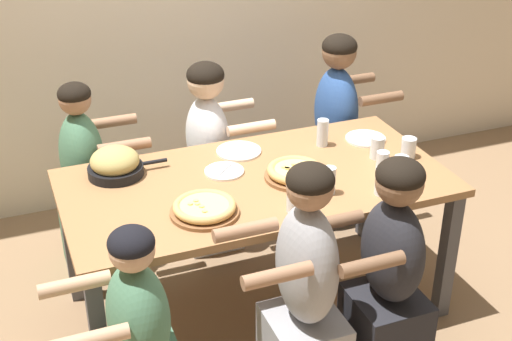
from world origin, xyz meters
TOP-DOWN VIEW (x-y plane):
  - ground_plane at (0.00, 0.00)m, footprint 18.00×18.00m
  - dining_table at (0.00, 0.00)m, footprint 1.90×0.96m
  - pizza_board_main at (-0.34, -0.22)m, footprint 0.32×0.32m
  - pizza_board_second at (0.19, -0.06)m, footprint 0.30×0.30m
  - skillet_bowl at (-0.63, 0.30)m, footprint 0.40×0.28m
  - empty_plate_a at (-0.12, 0.13)m, footprint 0.20×0.20m
  - empty_plate_b at (0.73, 0.21)m, footprint 0.22×0.22m
  - empty_plate_c at (0.03, 0.32)m, footprint 0.24×0.24m
  - drinking_glass_a at (0.48, 0.23)m, footprint 0.06×0.06m
  - drinking_glass_b at (0.05, -0.34)m, footprint 0.07×0.07m
  - drinking_glass_c at (0.83, -0.06)m, footprint 0.08×0.08m
  - drinking_glass_d at (0.68, -0.01)m, footprint 0.07×0.07m
  - drinking_glass_e at (0.51, -0.35)m, footprint 0.08×0.08m
  - drinking_glass_f at (0.27, -0.25)m, footprint 0.06×0.06m
  - drinking_glass_g at (0.62, -0.16)m, footprint 0.06×0.06m
  - drinking_glass_h at (0.66, -0.26)m, footprint 0.07×0.07m
  - diner_near_midright at (0.36, -0.70)m, footprint 0.51×0.40m
  - diner_far_right at (0.80, 0.70)m, footprint 0.51×0.40m
  - diner_far_left at (-0.74, 0.70)m, footprint 0.51×0.40m
  - diner_near_center at (-0.05, -0.70)m, footprint 0.51×0.40m
  - diner_far_center at (-0.02, 0.70)m, footprint 0.51×0.40m

SIDE VIEW (x-z plane):
  - ground_plane at x=0.00m, z-range 0.00..0.00m
  - diner_far_left at x=-0.74m, z-range -0.06..1.08m
  - diner_near_midright at x=0.36m, z-range -0.04..1.11m
  - diner_far_center at x=-0.02m, z-range -0.04..1.12m
  - diner_near_center at x=-0.05m, z-range -0.05..1.15m
  - diner_far_right at x=0.80m, z-range -0.04..1.18m
  - dining_table at x=0.00m, z-range 0.30..1.08m
  - empty_plate_c at x=0.03m, z-range 0.77..0.79m
  - empty_plate_b at x=0.73m, z-range 0.77..0.79m
  - empty_plate_a at x=-0.12m, z-range 0.77..0.79m
  - pizza_board_main at x=-0.34m, z-range 0.77..0.83m
  - pizza_board_second at x=0.19m, z-range 0.77..0.84m
  - drinking_glass_g at x=0.62m, z-range 0.77..0.88m
  - drinking_glass_c at x=0.83m, z-range 0.77..0.88m
  - drinking_glass_d at x=0.68m, z-range 0.77..0.88m
  - drinking_glass_b at x=0.05m, z-range 0.76..0.90m
  - drinking_glass_f at x=0.27m, z-range 0.77..0.90m
  - drinking_glass_e at x=0.51m, z-range 0.77..0.90m
  - skillet_bowl at x=-0.63m, z-range 0.76..0.91m
  - drinking_glass_h at x=0.66m, z-range 0.77..0.90m
  - drinking_glass_a at x=0.48m, z-range 0.76..0.91m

